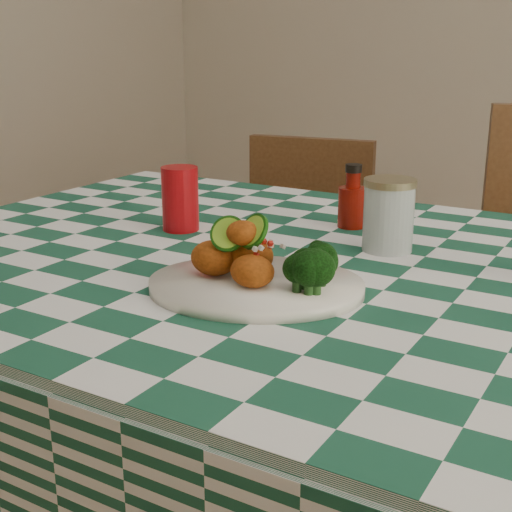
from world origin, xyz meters
The scene contains 8 objects.
dining_table centered at (0.00, 0.00, 0.39)m, with size 1.66×1.06×0.79m, color #194E37, non-canonical shape.
plate centered at (-0.05, -0.17, 0.80)m, with size 0.31×0.25×0.02m, color white, non-canonical shape.
fried_chicken_pile centered at (-0.07, -0.17, 0.85)m, with size 0.14×0.10×0.09m, color #AF4910, non-canonical shape.
broccoli_side centered at (0.04, -0.15, 0.84)m, with size 0.09×0.09×0.07m, color black, non-canonical shape.
red_tumbler centered at (-0.36, 0.06, 0.85)m, with size 0.07×0.07×0.12m, color #A0080E.
ketchup_bottle centered at (-0.08, 0.25, 0.85)m, with size 0.06×0.06×0.12m, color #710E05, non-canonical shape.
mason_jar centered at (0.03, 0.13, 0.85)m, with size 0.09×0.09×0.13m, color #B2BCBA, non-canonical shape.
wooden_chair_left centered at (-0.48, 0.75, 0.43)m, with size 0.39×0.41×0.85m, color #472814, non-canonical shape.
Camera 1 is at (0.44, -1.01, 1.14)m, focal length 50.00 mm.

